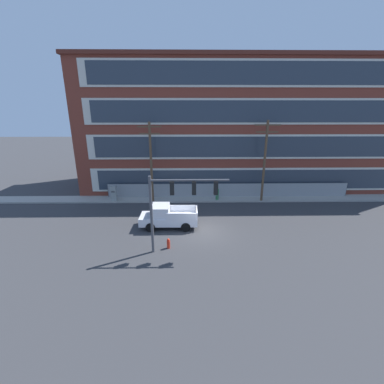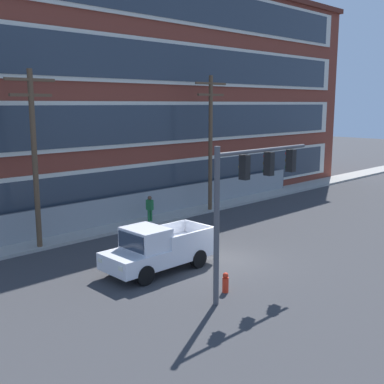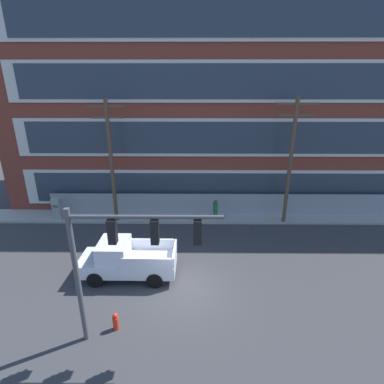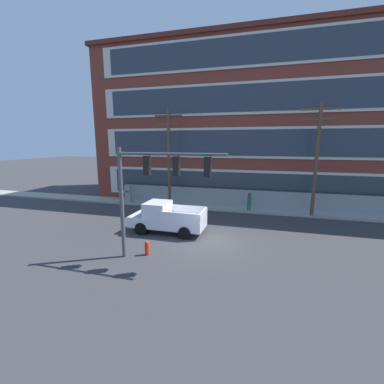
# 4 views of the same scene
# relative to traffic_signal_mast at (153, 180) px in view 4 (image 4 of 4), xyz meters

# --- Properties ---
(ground_plane) EXTENTS (160.00, 160.00, 0.00)m
(ground_plane) POSITION_rel_traffic_signal_mast_xyz_m (1.99, 3.00, -4.13)
(ground_plane) COLOR #38383A
(sidewalk_building_side) EXTENTS (80.00, 2.13, 0.16)m
(sidewalk_building_side) POSITION_rel_traffic_signal_mast_xyz_m (1.99, 11.24, -4.05)
(sidewalk_building_side) COLOR #9E9B93
(sidewalk_building_side) RESTS_ON ground
(brick_mill_building) EXTENTS (40.33, 11.24, 15.45)m
(brick_mill_building) POSITION_rel_traffic_signal_mast_xyz_m (8.05, 17.63, 3.61)
(brick_mill_building) COLOR brown
(brick_mill_building) RESTS_ON ground
(chain_link_fence) EXTENTS (27.66, 0.06, 1.73)m
(chain_link_fence) POSITION_rel_traffic_signal_mast_xyz_m (5.44, 11.78, -3.24)
(chain_link_fence) COLOR gray
(chain_link_fence) RESTS_ON ground
(traffic_signal_mast) EXTENTS (5.37, 0.43, 5.64)m
(traffic_signal_mast) POSITION_rel_traffic_signal_mast_xyz_m (0.00, 0.00, 0.00)
(traffic_signal_mast) COLOR #4C4C51
(traffic_signal_mast) RESTS_ON ground
(pickup_truck_white) EXTENTS (5.00, 2.13, 2.00)m
(pickup_truck_white) POSITION_rel_traffic_signal_mast_xyz_m (-1.00, 4.12, -3.18)
(pickup_truck_white) COLOR silver
(pickup_truck_white) RESTS_ON ground
(utility_pole_near_corner) EXTENTS (2.45, 0.26, 8.64)m
(utility_pole_near_corner) POSITION_rel_traffic_signal_mast_xyz_m (-3.10, 10.48, 0.66)
(utility_pole_near_corner) COLOR brown
(utility_pole_near_corner) RESTS_ON ground
(utility_pole_midblock) EXTENTS (2.70, 0.26, 8.80)m
(utility_pole_midblock) POSITION_rel_traffic_signal_mast_xyz_m (8.95, 10.38, 0.78)
(utility_pole_midblock) COLOR brown
(utility_pole_midblock) RESTS_ON ground
(electrical_cabinet) EXTENTS (0.57, 0.52, 1.79)m
(electrical_cabinet) POSITION_rel_traffic_signal_mast_xyz_m (-7.39, 10.62, -3.23)
(electrical_cabinet) COLOR #939993
(electrical_cabinet) RESTS_ON ground
(pedestrian_near_cabinet) EXTENTS (0.32, 0.44, 1.69)m
(pedestrian_near_cabinet) POSITION_rel_traffic_signal_mast_xyz_m (4.05, 10.67, -3.15)
(pedestrian_near_cabinet) COLOR #236B38
(pedestrian_near_cabinet) RESTS_ON ground
(fire_hydrant) EXTENTS (0.24, 0.24, 0.78)m
(fire_hydrant) POSITION_rel_traffic_signal_mast_xyz_m (-0.68, 0.49, -3.74)
(fire_hydrant) COLOR red
(fire_hydrant) RESTS_ON ground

